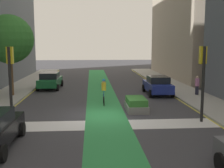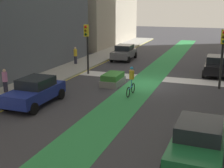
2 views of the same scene
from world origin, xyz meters
name	(u,v)px [view 2 (image 2 of 2)]	position (x,y,z in m)	size (l,w,h in m)	color
ground_plane	(145,84)	(0.00, 0.00, 0.00)	(120.00, 120.00, 0.00)	#38383D
bike_lane_paint	(143,84)	(0.14, 0.00, 0.00)	(2.40, 60.00, 0.01)	#2D8C47
crosswalk_band	(151,78)	(0.00, -2.00, 0.00)	(12.00, 1.80, 0.01)	silver
sidewalk_right	(55,75)	(7.50, 0.00, 0.07)	(3.00, 60.00, 0.15)	#9E9E99
curb_stripe_right	(72,78)	(6.00, 0.00, 0.01)	(0.16, 60.00, 0.01)	yellow
traffic_signal_near_right	(87,40)	(5.35, -1.61, 2.90)	(0.35, 0.52, 4.12)	black
traffic_signal_near_left	(223,48)	(-5.21, -0.44, 2.88)	(0.35, 0.52, 4.10)	black
car_green_left_far	(198,143)	(-4.65, 10.66, 0.80)	(2.13, 4.25, 1.57)	#196033
car_grey_right_near	(124,52)	(4.56, -9.23, 0.80)	(2.14, 4.26, 1.57)	slate
car_blue_right_far	(35,91)	(4.89, 6.80, 0.80)	(2.03, 4.20, 1.57)	navy
car_black_left_near	(216,65)	(-4.84, -5.02, 0.80)	(2.03, 4.21, 1.57)	black
cyclist_in_lane	(131,80)	(0.16, 3.01, 0.97)	(0.32, 1.73, 1.86)	black
pedestrian_sidewalk_right_a	(75,55)	(8.05, -4.80, 0.97)	(0.34, 0.34, 1.63)	#262638
pedestrian_sidewalk_right_b	(5,80)	(7.90, 5.67, 0.92)	(0.34, 0.34, 1.54)	#262638
median_planter	(113,79)	(2.14, 1.01, 0.40)	(1.28, 2.25, 0.85)	slate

